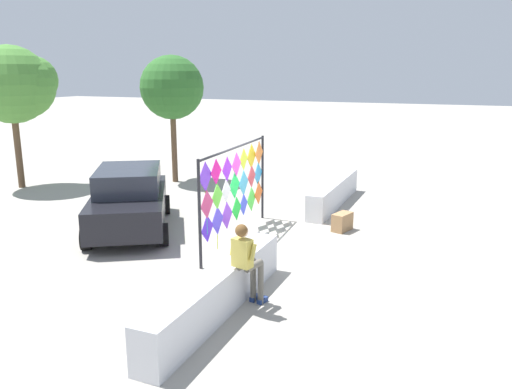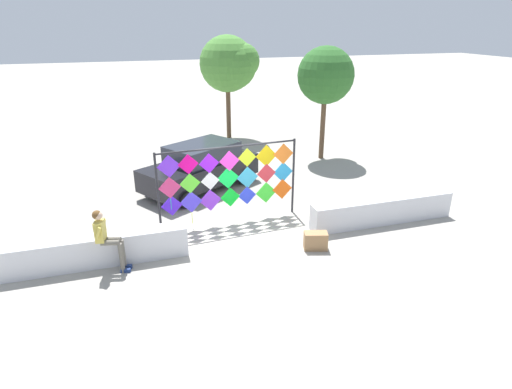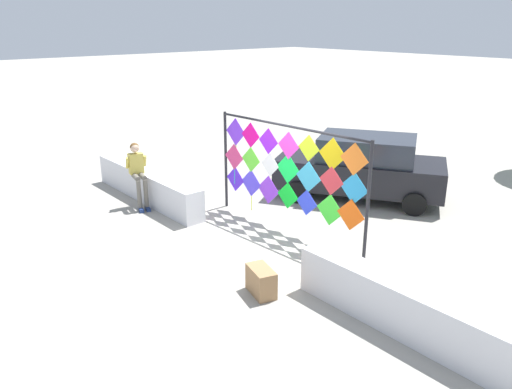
% 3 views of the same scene
% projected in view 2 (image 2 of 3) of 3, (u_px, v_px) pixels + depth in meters
% --- Properties ---
extents(ground, '(120.00, 120.00, 0.00)m').
position_uv_depth(ground, '(250.00, 237.00, 12.27)').
color(ground, '#9E998E').
extents(plaza_ledge_left, '(4.60, 0.52, 0.80)m').
position_uv_depth(plaza_ledge_left, '(95.00, 251.00, 10.74)').
color(plaza_ledge_left, silver).
rests_on(plaza_ledge_left, ground).
extents(plaza_ledge_right, '(4.60, 0.52, 0.80)m').
position_uv_depth(plaza_ledge_right, '(382.00, 211.00, 13.01)').
color(plaza_ledge_right, silver).
rests_on(plaza_ledge_right, ground).
extents(kite_display_rack, '(4.29, 0.32, 2.44)m').
position_uv_depth(kite_display_rack, '(229.00, 176.00, 12.65)').
color(kite_display_rack, '#232328').
rests_on(kite_display_rack, ground).
extents(seated_vendor, '(0.77, 0.55, 1.65)m').
position_uv_depth(seated_vendor, '(107.00, 235.00, 10.25)').
color(seated_vendor, '#666056').
rests_on(seated_vendor, ground).
extents(parked_car, '(4.67, 3.85, 1.68)m').
position_uv_depth(parked_car, '(201.00, 167.00, 15.49)').
color(parked_car, black).
rests_on(parked_car, ground).
extents(cardboard_box_large, '(0.70, 0.50, 0.49)m').
position_uv_depth(cardboard_box_large, '(316.00, 241.00, 11.55)').
color(cardboard_box_large, '#9E754C').
rests_on(cardboard_box_large, ground).
extents(tree_broadleaf, '(2.91, 2.84, 5.15)m').
position_uv_depth(tree_broadleaf, '(231.00, 64.00, 21.20)').
color(tree_broadleaf, brown).
rests_on(tree_broadleaf, ground).
extents(tree_far_right, '(2.42, 2.40, 4.83)m').
position_uv_depth(tree_far_right, '(327.00, 76.00, 18.01)').
color(tree_far_right, brown).
rests_on(tree_far_right, ground).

